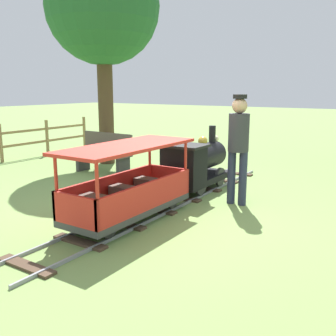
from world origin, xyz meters
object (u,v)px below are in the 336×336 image
at_px(passenger_car, 129,190).
at_px(park_bench, 104,153).
at_px(conductor_person, 238,141).
at_px(locomotive, 196,163).
at_px(oak_tree_near, 103,9).

distance_m(passenger_car, park_bench, 3.02).
bearing_deg(conductor_person, passenger_car, -120.15).
bearing_deg(locomotive, conductor_person, -17.88).
relative_size(passenger_car, conductor_person, 1.23).
bearing_deg(oak_tree_near, locomotive, -20.69).
relative_size(passenger_car, park_bench, 1.52).
distance_m(locomotive, oak_tree_near, 4.29).
height_order(locomotive, conductor_person, conductor_person).
relative_size(conductor_person, park_bench, 1.23).
height_order(conductor_person, oak_tree_near, oak_tree_near).
bearing_deg(oak_tree_near, park_bench, -51.58).
height_order(locomotive, oak_tree_near, oak_tree_near).
height_order(locomotive, park_bench, locomotive).
xyz_separation_m(conductor_person, park_bench, (-3.12, 0.51, -0.54)).
xyz_separation_m(locomotive, passenger_car, (0.00, -1.76, -0.06)).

